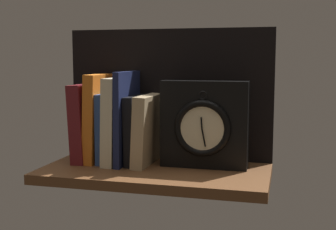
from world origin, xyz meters
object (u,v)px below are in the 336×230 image
at_px(book_maroon_dawkins, 86,122).
at_px(book_tan_shortstories, 147,130).
at_px(book_blue_modern, 108,128).
at_px(book_orange_pandolfini, 98,118).
at_px(book_black_skeptic, 136,130).
at_px(book_cream_twain, 118,120).
at_px(book_navy_bierce, 127,117).
at_px(framed_clock, 204,125).

bearing_deg(book_maroon_dawkins, book_tan_shortstories, 0.00).
bearing_deg(book_tan_shortstories, book_blue_modern, 180.00).
relative_size(book_orange_pandolfini, book_black_skeptic, 1.31).
distance_m(book_maroon_dawkins, book_cream_twain, 0.09).
xyz_separation_m(book_orange_pandolfini, book_tan_shortstories, (0.14, 0.00, -0.03)).
height_order(book_blue_modern, book_navy_bierce, book_navy_bierce).
relative_size(book_maroon_dawkins, book_blue_modern, 1.13).
distance_m(book_orange_pandolfini, book_blue_modern, 0.04).
bearing_deg(book_orange_pandolfini, book_blue_modern, 0.00).
bearing_deg(book_black_skeptic, book_cream_twain, 180.00).
xyz_separation_m(book_maroon_dawkins, framed_clock, (0.33, -0.00, 0.01)).
xyz_separation_m(book_maroon_dawkins, book_cream_twain, (0.09, 0.00, 0.01)).
bearing_deg(book_blue_modern, book_tan_shortstories, 0.00).
height_order(book_black_skeptic, framed_clock, framed_clock).
height_order(book_orange_pandolfini, book_tan_shortstories, book_orange_pandolfini).
relative_size(book_orange_pandolfini, framed_clock, 1.06).
height_order(book_blue_modern, book_black_skeptic, book_blue_modern).
relative_size(book_maroon_dawkins, book_tan_shortstories, 1.15).
bearing_deg(book_cream_twain, book_maroon_dawkins, -180.00).
height_order(book_maroon_dawkins, book_navy_bierce, book_navy_bierce).
bearing_deg(framed_clock, book_cream_twain, 179.98).
relative_size(book_blue_modern, book_cream_twain, 0.81).
distance_m(book_cream_twain, book_tan_shortstories, 0.09).
xyz_separation_m(book_blue_modern, framed_clock, (0.27, -0.00, 0.02)).
distance_m(book_orange_pandolfini, book_tan_shortstories, 0.14).
distance_m(book_tan_shortstories, framed_clock, 0.15).
bearing_deg(book_black_skeptic, book_maroon_dawkins, 180.00).
bearing_deg(book_maroon_dawkins, book_black_skeptic, 0.00).
bearing_deg(book_cream_twain, book_black_skeptic, -0.00).
xyz_separation_m(book_black_skeptic, framed_clock, (0.19, -0.00, 0.02)).
distance_m(book_blue_modern, book_navy_bierce, 0.06).
height_order(book_blue_modern, book_tan_shortstories, book_blue_modern).
distance_m(book_blue_modern, book_tan_shortstories, 0.11).
height_order(book_maroon_dawkins, book_blue_modern, book_maroon_dawkins).
xyz_separation_m(book_cream_twain, book_navy_bierce, (0.03, -0.00, 0.01)).
bearing_deg(book_orange_pandolfini, framed_clock, -0.02).
relative_size(book_maroon_dawkins, book_orange_pandolfini, 0.89).
bearing_deg(book_blue_modern, book_maroon_dawkins, 180.00).
bearing_deg(book_cream_twain, book_navy_bierce, -0.00).
bearing_deg(book_maroon_dawkins, book_blue_modern, 0.00).
bearing_deg(book_blue_modern, book_cream_twain, 0.00).
xyz_separation_m(book_navy_bierce, book_black_skeptic, (0.02, 0.00, -0.03)).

